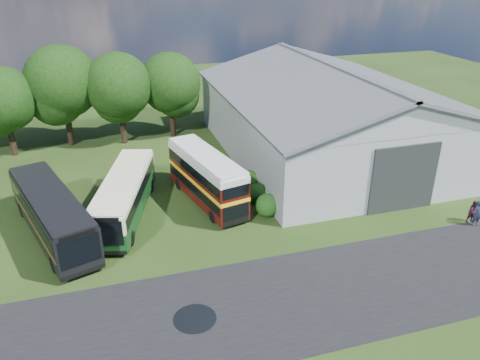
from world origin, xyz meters
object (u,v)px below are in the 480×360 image
object	(u,v)px
storage_shed	(328,109)
visitor_b	(474,212)
bus_maroon_double	(206,178)
visitor_a	(478,214)
bus_green_single	(125,196)
bus_dark_single	(52,214)

from	to	relation	value
storage_shed	visitor_b	xyz separation A→B (m)	(3.77, -15.03, -3.36)
bus_maroon_double	visitor_a	size ratio (longest dim) A/B	4.95
bus_green_single	visitor_a	xyz separation A→B (m)	(22.60, -8.31, -0.65)
visitor_b	visitor_a	bearing A→B (deg)	-100.60
storage_shed	visitor_a	distance (m)	16.25
bus_dark_single	visitor_a	world-z (taller)	bus_dark_single
storage_shed	visitor_b	size ratio (longest dim) A/B	15.38
bus_green_single	visitor_a	bearing A→B (deg)	-3.96
storage_shed	bus_green_single	xyz separation A→B (m)	(-18.94, -7.19, -2.59)
bus_maroon_double	storage_shed	bearing A→B (deg)	14.47
storage_shed	visitor_a	size ratio (longest dim) A/B	13.36
bus_dark_single	visitor_a	bearing A→B (deg)	-32.57
visitor_a	bus_dark_single	bearing A→B (deg)	165.36
storage_shed	bus_green_single	size ratio (longest dim) A/B	2.26
storage_shed	bus_dark_single	bearing A→B (deg)	-159.92
bus_maroon_double	visitor_a	xyz separation A→B (m)	(16.66, -8.76, -0.98)
bus_maroon_double	bus_dark_single	world-z (taller)	bus_maroon_double
bus_dark_single	visitor_a	distance (m)	28.11
bus_maroon_double	bus_dark_single	xyz separation A→B (m)	(-10.59, -1.89, -0.24)
visitor_a	bus_maroon_double	bearing A→B (deg)	151.78
bus_maroon_double	visitor_a	distance (m)	18.85
storage_shed	bus_green_single	distance (m)	20.42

